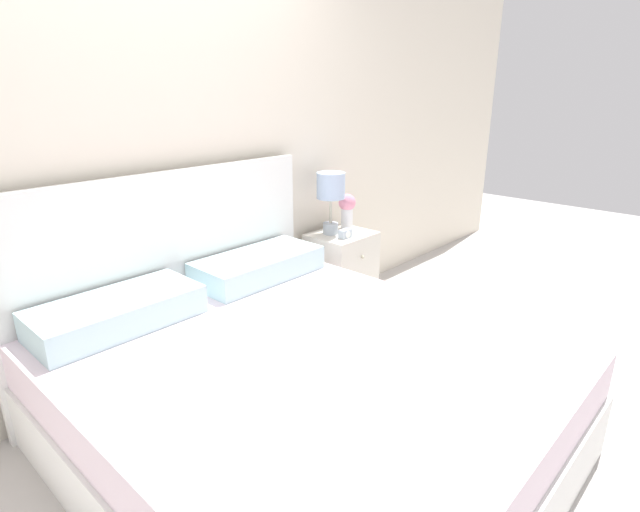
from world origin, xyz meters
name	(u,v)px	position (x,y,z in m)	size (l,w,h in m)	color
ground_plane	(180,366)	(0.00, 0.00, 0.00)	(12.00, 12.00, 0.00)	#BCB7B2
wall_back	(150,144)	(0.00, 0.07, 1.30)	(8.00, 0.06, 2.60)	silver
bed	(289,387)	(0.00, -0.95, 0.28)	(1.83, 2.06, 1.17)	white
nightstand	(341,273)	(1.24, -0.20, 0.30)	(0.43, 0.39, 0.60)	silver
table_lamp	(331,191)	(1.18, -0.15, 0.91)	(0.19, 0.19, 0.43)	#A8B2BC
flower_vase	(347,208)	(1.38, -0.13, 0.75)	(0.12, 0.12, 0.25)	white
alarm_clock	(345,234)	(1.17, -0.29, 0.63)	(0.09, 0.05, 0.06)	silver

